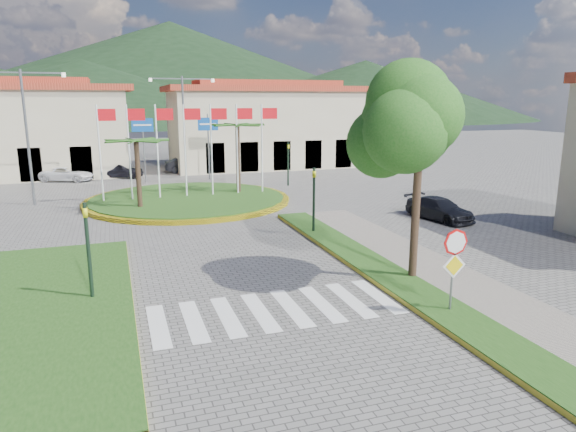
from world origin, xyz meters
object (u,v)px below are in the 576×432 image
object	(u,v)px
roundabout_island	(188,199)
white_van	(67,174)
deciduous_tree	(420,133)
car_dark_b	(188,165)
car_side_right	(440,209)
stop_sign	(454,257)
car_dark_a	(118,170)

from	to	relation	value
roundabout_island	white_van	size ratio (longest dim) A/B	3.13
deciduous_tree	white_van	size ratio (longest dim) A/B	1.68
white_van	car_dark_b	bearing A→B (deg)	-57.10
deciduous_tree	car_dark_b	distance (m)	31.31
roundabout_island	car_side_right	xyz separation A→B (m)	(12.00, -9.29, 0.41)
roundabout_island	car_side_right	distance (m)	15.18
stop_sign	white_van	world-z (taller)	stop_sign
deciduous_tree	car_side_right	distance (m)	11.08
white_van	car_dark_a	xyz separation A→B (m)	(3.85, 0.39, 0.11)
roundabout_island	car_dark_b	xyz separation A→B (m)	(2.00, 13.78, 0.49)
car_dark_a	roundabout_island	bearing A→B (deg)	-146.55
stop_sign	car_dark_a	distance (m)	33.30
stop_sign	deciduous_tree	xyz separation A→B (m)	(0.60, 3.04, 3.38)
car_dark_b	car_dark_a	bearing A→B (deg)	107.39
deciduous_tree	car_side_right	world-z (taller)	deciduous_tree
white_van	car_side_right	xyz separation A→B (m)	(19.82, -20.94, 0.02)
car_dark_a	stop_sign	bearing A→B (deg)	-149.36
deciduous_tree	stop_sign	bearing A→B (deg)	-101.18
roundabout_island	car_side_right	world-z (taller)	roundabout_island
roundabout_island	deciduous_tree	bearing A→B (deg)	-72.09
car_dark_a	car_dark_b	size ratio (longest dim) A/B	0.98
roundabout_island	white_van	world-z (taller)	roundabout_island
deciduous_tree	car_dark_b	bearing A→B (deg)	96.49
white_van	car_side_right	bearing A→B (deg)	-115.90
white_van	roundabout_island	bearing A→B (deg)	-125.45
roundabout_island	stop_sign	size ratio (longest dim) A/B	4.79
deciduous_tree	car_dark_b	size ratio (longest dim) A/B	1.67
deciduous_tree	car_dark_b	world-z (taller)	deciduous_tree
roundabout_island	car_dark_b	bearing A→B (deg)	81.76
stop_sign	car_dark_a	xyz separation A→B (m)	(-8.87, 32.08, -1.12)
deciduous_tree	car_side_right	bearing A→B (deg)	49.88
roundabout_island	white_van	xyz separation A→B (m)	(-7.83, 11.65, 0.39)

